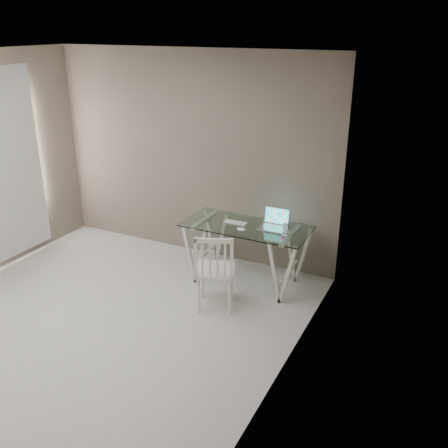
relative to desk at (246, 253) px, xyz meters
The scene contains 7 objects.
room 2.42m from the desk, 122.62° to the right, with size 4.50×4.52×2.71m.
desk is the anchor object (origin of this frame).
chair 0.74m from the desk, 94.02° to the right, with size 0.55×0.55×0.91m.
laptop 0.53m from the desk, 17.15° to the left, with size 0.32×0.26×0.22m.
keyboard 0.40m from the desk, behind, with size 0.30×0.13×0.01m, color silver.
mouse 0.42m from the desk, 87.67° to the right, with size 0.11×0.07×0.04m, color white.
phone_dock 0.64m from the desk, ahead, with size 0.07×0.07×0.13m.
Camera 1 is at (3.19, -3.29, 2.98)m, focal length 40.00 mm.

